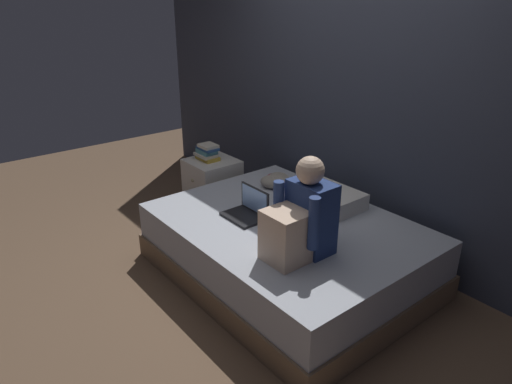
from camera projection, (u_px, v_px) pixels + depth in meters
ground_plane at (240, 276)px, 3.62m from camera, size 8.00×8.00×0.00m
wall_back at (356, 84)px, 3.77m from camera, size 5.60×0.10×2.70m
bed at (287, 249)px, 3.56m from camera, size 2.00×1.50×0.46m
nightstand at (213, 186)px, 4.58m from camera, size 0.44×0.46×0.55m
person_sitting at (301, 219)px, 2.94m from camera, size 0.39×0.44×0.66m
laptop at (248, 210)px, 3.52m from camera, size 0.32×0.23×0.22m
pillow at (327, 197)px, 3.72m from camera, size 0.56×0.36×0.13m
book_stack at (207, 152)px, 4.47m from camera, size 0.23×0.17×0.15m
clothes_pile at (276, 181)px, 4.07m from camera, size 0.27×0.25×0.12m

